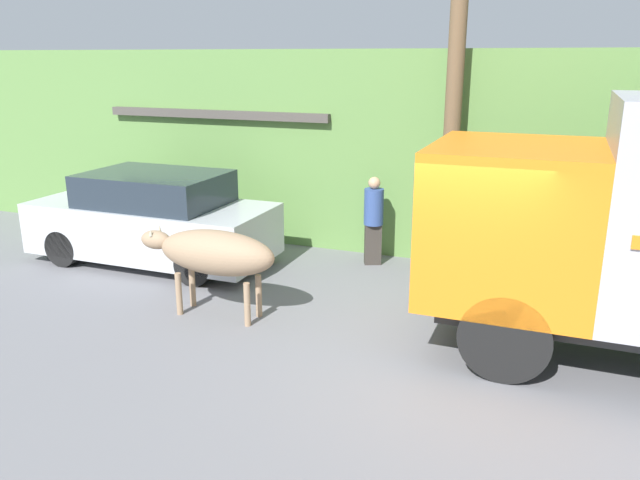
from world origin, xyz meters
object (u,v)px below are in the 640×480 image
at_px(brown_cow, 214,253).
at_px(pedestrian_on_hill, 374,217).
at_px(utility_pole, 455,75).
at_px(parked_suv, 153,219).

xyz_separation_m(brown_cow, pedestrian_on_hill, (1.45, 3.07, -0.07)).
bearing_deg(utility_pole, brown_cow, -129.84).
relative_size(brown_cow, parked_suv, 0.49).
bearing_deg(parked_suv, utility_pole, 18.01).
bearing_deg(utility_pole, parked_suv, -163.19).
relative_size(brown_cow, pedestrian_on_hill, 1.35).
relative_size(brown_cow, utility_pole, 0.33).
distance_m(parked_suv, pedestrian_on_hill, 3.98).
distance_m(pedestrian_on_hill, utility_pole, 2.77).
xyz_separation_m(parked_suv, pedestrian_on_hill, (3.74, 1.33, 0.07)).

